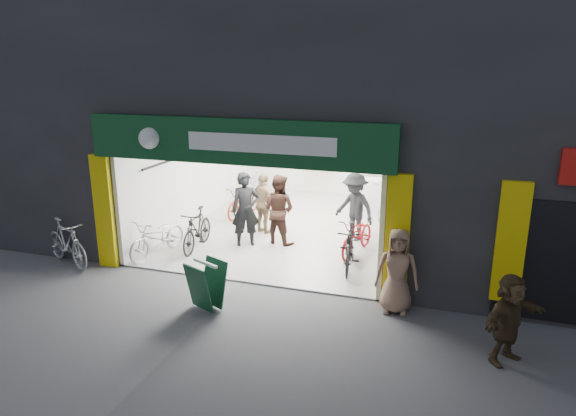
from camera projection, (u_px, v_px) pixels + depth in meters
The scene contains 17 objects.
ground at pixel (240, 282), 10.98m from camera, with size 60.00×60.00×0.00m, color #56565B.
building at pixel (338, 71), 14.09m from camera, with size 17.00×10.27×8.00m.
bike_left_front at pixel (158, 237), 12.37m from camera, with size 0.63×1.82×0.96m, color #B9B8BD.
bike_left_midfront at pixel (197, 230), 12.77m from camera, with size 0.49×1.75×1.05m, color black.
bike_left_midback at pixel (244, 202), 15.55m from camera, with size 0.63×1.80×0.94m, color maroon.
bike_left_back at pixel (254, 187), 17.25m from camera, with size 0.45×1.60×0.96m, color #ABAAAF.
bike_right_front at pixel (350, 248), 11.55m from camera, with size 0.49×1.73×1.04m, color black.
bike_right_mid at pixel (358, 236), 12.50m from camera, with size 0.62×1.77×0.93m, color maroon.
bike_right_back at pixel (384, 197), 15.57m from camera, with size 0.55×1.94×1.17m, color #BCBCC1.
parked_bike at pixel (67, 243), 11.79m from camera, with size 0.51×1.81×1.09m, color silver.
customer_a at pixel (246, 210), 12.88m from camera, with size 0.70×0.46×1.93m, color black.
customer_b at pixel (279, 210), 13.09m from camera, with size 0.89×0.69×1.83m, color #372119.
customer_c at pixel (355, 208), 13.30m from camera, with size 1.18×0.68×1.82m, color black.
customer_d at pixel (264, 204), 13.86m from camera, with size 1.00×0.41×1.70m, color #846E4D.
pedestrian_near at pixel (397, 271), 9.50m from camera, with size 0.80×0.52×1.63m, color #916C54.
pedestrian_far at pixel (509, 319), 7.91m from camera, with size 1.35×0.43×1.46m, color #3E2E1C.
sandwich_board at pixel (206, 284), 9.68m from camera, with size 0.79×0.80×0.92m.
Camera 1 is at (4.10, -9.31, 4.54)m, focal length 32.00 mm.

